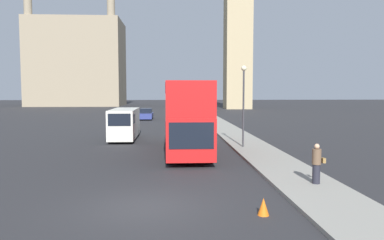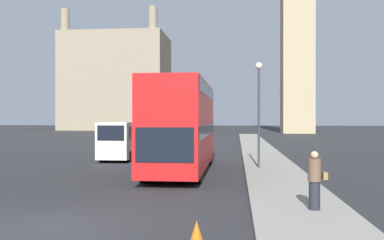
{
  "view_description": "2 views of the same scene",
  "coord_description": "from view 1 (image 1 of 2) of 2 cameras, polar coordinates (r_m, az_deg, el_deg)",
  "views": [
    {
      "loc": [
        0.87,
        -12.36,
        3.89
      ],
      "look_at": [
        2.33,
        12.97,
        1.91
      ],
      "focal_mm": 35.0,
      "sensor_mm": 36.0,
      "label": 1
    },
    {
      "loc": [
        4.59,
        -9.91,
        2.68
      ],
      "look_at": [
        1.63,
        18.46,
        2.57
      ],
      "focal_mm": 40.0,
      "sensor_mm": 36.0,
      "label": 2
    }
  ],
  "objects": [
    {
      "name": "red_double_decker_bus",
      "position": [
        23.62,
        -0.8,
        0.96
      ],
      "size": [
        2.57,
        10.55,
        4.41
      ],
      "color": "red",
      "rests_on": "ground_plane"
    },
    {
      "name": "parked_sedan",
      "position": [
        51.46,
        -7.0,
        0.85
      ],
      "size": [
        1.74,
        4.54,
        1.51
      ],
      "color": "navy",
      "rests_on": "ground_plane"
    },
    {
      "name": "pedestrian",
      "position": [
        15.96,
        18.47,
        -6.34
      ],
      "size": [
        0.52,
        0.36,
        1.62
      ],
      "color": "#23232D",
      "rests_on": "sidewalk_strip"
    },
    {
      "name": "traffic_cone",
      "position": [
        12.2,
        10.83,
        -12.84
      ],
      "size": [
        0.36,
        0.36,
        0.55
      ],
      "color": "orange",
      "rests_on": "ground_plane"
    },
    {
      "name": "building_block_distant",
      "position": [
        103.68,
        -17.01,
        8.26
      ],
      "size": [
        23.29,
        15.95,
        26.96
      ],
      "color": "gray",
      "rests_on": "ground_plane"
    },
    {
      "name": "ground_plane",
      "position": [
        12.99,
        -7.19,
        -12.99
      ],
      "size": [
        300.0,
        300.0,
        0.0
      ],
      "primitive_type": "plane",
      "color": "#28282B"
    },
    {
      "name": "sidewalk_strip",
      "position": [
        14.07,
        20.44,
        -11.55
      ],
      "size": [
        2.81,
        120.0,
        0.15
      ],
      "color": "gray",
      "rests_on": "ground_plane"
    },
    {
      "name": "white_van",
      "position": [
        30.25,
        -10.28,
        -0.5
      ],
      "size": [
        1.95,
        6.0,
        2.44
      ],
      "color": "silver",
      "rests_on": "ground_plane"
    },
    {
      "name": "street_lamp",
      "position": [
        25.11,
        7.87,
        4.07
      ],
      "size": [
        0.36,
        0.36,
        5.41
      ],
      "color": "#38383D",
      "rests_on": "sidewalk_strip"
    }
  ]
}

